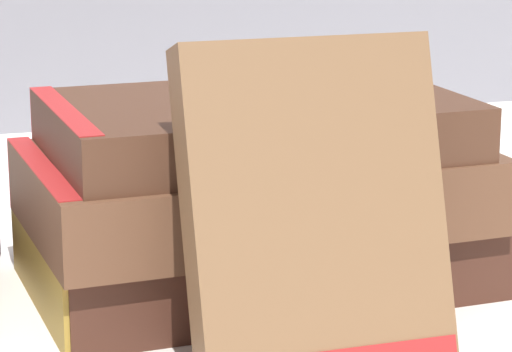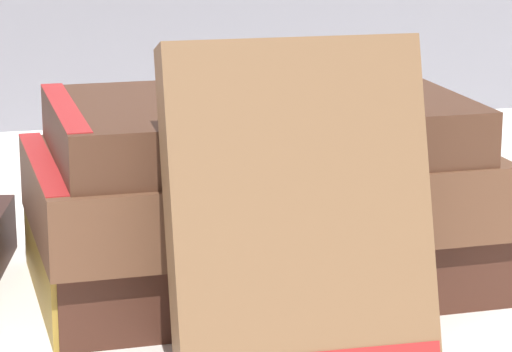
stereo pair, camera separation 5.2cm
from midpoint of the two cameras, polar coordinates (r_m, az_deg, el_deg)
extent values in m
plane|color=white|center=(0.67, -1.79, -5.36)|extent=(3.00, 3.00, 0.00)
cube|color=#422319|center=(0.68, -2.28, -3.52)|extent=(0.25, 0.16, 0.04)
cube|color=olive|center=(0.65, -12.11, -4.55)|extent=(0.02, 0.15, 0.04)
cube|color=brown|center=(0.66, -2.36, -0.50)|extent=(0.25, 0.16, 0.04)
cube|color=#B22323|center=(0.63, -12.28, -1.43)|extent=(0.02, 0.14, 0.04)
cube|color=#4C2D1E|center=(0.65, -2.34, 2.42)|extent=(0.22, 0.14, 0.03)
cube|color=#B22323|center=(0.62, -11.33, 1.71)|extent=(0.02, 0.13, 0.03)
cube|color=brown|center=(0.55, 0.03, -1.48)|extent=(0.12, 0.07, 0.15)
cylinder|color=silver|center=(0.64, -0.13, 3.91)|extent=(0.05, 0.05, 0.01)
torus|color=silver|center=(0.64, -0.13, 3.91)|extent=(0.06, 0.06, 0.01)
sphere|color=silver|center=(0.67, -0.85, 4.32)|extent=(0.01, 0.01, 0.01)
torus|color=#4C3828|center=(0.80, -9.00, -2.13)|extent=(0.05, 0.05, 0.00)
torus|color=#4C3828|center=(0.80, -5.42, -2.09)|extent=(0.05, 0.05, 0.00)
cylinder|color=#4C3828|center=(0.80, -7.22, -2.11)|extent=(0.02, 0.01, 0.00)
camera|label=1|loc=(0.03, -92.35, -0.60)|focal=85.00mm
camera|label=2|loc=(0.03, 87.65, 0.60)|focal=85.00mm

